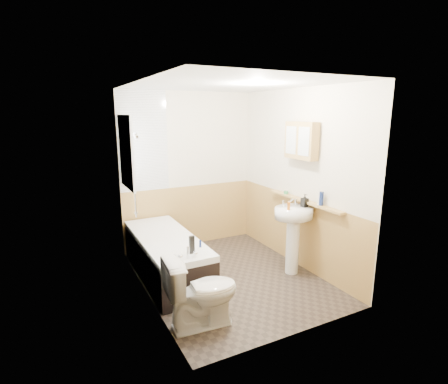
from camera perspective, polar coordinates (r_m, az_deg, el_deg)
The scene contains 26 objects.
floor at distance 4.85m, azimuth 0.83°, elevation -13.72°, with size 2.80×2.80×0.00m, color #2D2520.
ceiling at distance 4.36m, azimuth 0.94°, elevation 17.18°, with size 2.80×2.80×0.00m, color white.
wall_back at distance 5.70m, azimuth -5.81°, elevation 3.47°, with size 2.20×0.02×2.50m, color beige.
wall_front at distance 3.30m, azimuth 12.51°, elevation -3.63°, with size 2.20×0.02×2.50m, color beige.
wall_left at distance 4.05m, azimuth -13.11°, elevation -0.62°, with size 0.02×2.80×2.50m, color beige.
wall_right at distance 5.05m, azimuth 12.08°, elevation 2.05°, with size 0.02×2.80×2.50m, color beige.
wainscot_right at distance 5.22m, azimuth 11.51°, elevation -6.08°, with size 0.01×2.80×1.00m, color tan.
wainscot_front at distance 3.60m, azimuth 11.69°, elevation -15.09°, with size 2.20×0.01×1.00m, color tan.
wainscot_back at distance 5.85m, azimuth -5.57°, elevation -3.83°, with size 2.20×0.01×1.00m, color tan.
tile_cladding_left at distance 4.05m, azimuth -12.81°, elevation -0.59°, with size 0.01×2.80×2.50m, color white.
tile_return_back at distance 5.40m, azimuth -13.08°, elevation 8.04°, with size 0.75×0.01×1.50m, color white.
window at distance 4.91m, azimuth -15.58°, elevation 6.29°, with size 0.03×0.79×0.99m.
bathtub at distance 4.84m, azimuth -9.40°, elevation -10.15°, with size 0.70×1.83×0.71m.
shower_riser at distance 4.64m, azimuth -14.47°, elevation 4.90°, with size 0.11×0.09×1.28m.
toilet at distance 3.73m, azimuth -3.65°, elevation -15.98°, with size 0.43×0.76×0.75m, color white.
sink at distance 4.83m, azimuth 11.25°, elevation -5.57°, with size 0.55×0.44×1.05m.
pine_shelf at distance 4.90m, azimuth 12.87°, elevation -1.40°, with size 0.10×1.44×0.03m, color tan.
medicine_cabinet at distance 4.81m, azimuth 12.49°, elevation 8.20°, with size 0.14×0.55×0.49m.
foam_can at distance 4.63m, azimuth 15.61°, elevation -1.06°, with size 0.05×0.05×0.18m, color navy.
green_bottle at distance 4.65m, azimuth 15.32°, elevation -0.53°, with size 0.05×0.05×0.25m, color silver.
black_jar at distance 5.19m, azimuth 10.08°, elevation -0.07°, with size 0.06×0.06×0.04m, color #388447.
soap_bottle at distance 4.80m, azimuth 13.01°, elevation -1.91°, with size 0.08×0.18×0.08m, color black.
clear_bottle at distance 4.60m, azimuth 10.51°, elevation -2.27°, with size 0.04×0.04×0.11m, color orange.
blue_gel at distance 4.11m, azimuth -5.27°, elevation -8.57°, with size 0.06×0.04×0.21m, color black.
cream_jar at distance 3.97m, azimuth -8.06°, elevation -10.67°, with size 0.09×0.09×0.05m, color silver.
orange_bottle at distance 4.31m, azimuth -3.91°, elevation -8.41°, with size 0.03×0.03×0.09m, color navy.
Camera 1 is at (-2.05, -3.83, 2.16)m, focal length 28.00 mm.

